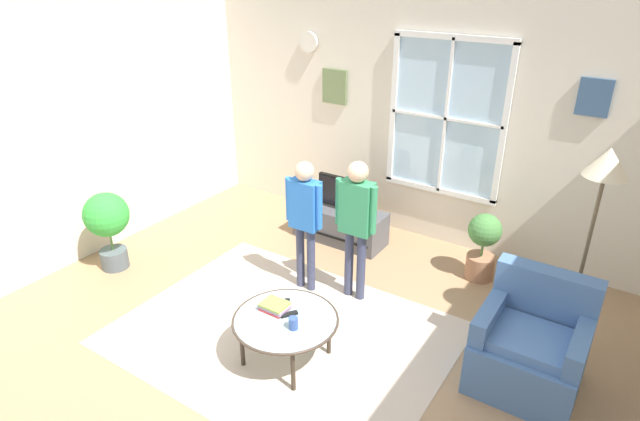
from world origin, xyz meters
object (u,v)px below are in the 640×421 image
object	(u,v)px
television	(340,192)
cup	(293,323)
armchair	(530,347)
tv_stand	(340,224)
floor_lamp	(602,184)
person_blue_shirt	(305,212)
remote_near_cup	(289,314)
potted_plant_corner	(107,221)
potted_plant_by_window	(483,244)
remote_near_books	(287,304)
coffee_table	(285,321)
book_stack	(275,306)
person_green_shirt	(356,216)

from	to	relation	value
television	cup	size ratio (longest dim) A/B	5.59
armchair	cup	bearing A→B (deg)	-150.71
tv_stand	floor_lamp	bearing A→B (deg)	-11.97
cup	person_blue_shirt	world-z (taller)	person_blue_shirt
remote_near_cup	television	bearing A→B (deg)	110.07
television	floor_lamp	distance (m)	2.77
television	armchair	size ratio (longest dim) A/B	0.63
potted_plant_corner	potted_plant_by_window	bearing A→B (deg)	30.31
armchair	remote_near_books	world-z (taller)	armchair
cup	floor_lamp	distance (m)	2.52
coffee_table	book_stack	distance (m)	0.16
person_blue_shirt	coffee_table	bearing A→B (deg)	-63.83
tv_stand	television	xyz separation A→B (m)	(0.00, -0.00, 0.40)
remote_near_books	floor_lamp	bearing A→B (deg)	33.35
coffee_table	floor_lamp	world-z (taller)	floor_lamp
tv_stand	person_green_shirt	world-z (taller)	person_green_shirt
book_stack	person_blue_shirt	size ratio (longest dim) A/B	0.17
potted_plant_by_window	remote_near_books	bearing A→B (deg)	-117.61
tv_stand	remote_near_books	distance (m)	1.95
television	floor_lamp	bearing A→B (deg)	-11.91
book_stack	person_green_shirt	world-z (taller)	person_green_shirt
person_blue_shirt	potted_plant_corner	world-z (taller)	person_blue_shirt
remote_near_cup	potted_plant_corner	world-z (taller)	potted_plant_corner
tv_stand	book_stack	bearing A→B (deg)	-73.81
television	remote_near_cup	xyz separation A→B (m)	(0.71, -1.93, -0.19)
book_stack	cup	bearing A→B (deg)	-22.61
television	potted_plant_by_window	bearing A→B (deg)	3.41
coffee_table	floor_lamp	bearing A→B (deg)	37.81
television	coffee_table	size ratio (longest dim) A/B	0.64
armchair	remote_near_cup	distance (m)	1.86
armchair	person_blue_shirt	world-z (taller)	person_blue_shirt
person_green_shirt	remote_near_cup	bearing A→B (deg)	-90.53
person_green_shirt	potted_plant_by_window	xyz separation A→B (m)	(0.90, 1.00, -0.48)
book_stack	person_green_shirt	size ratio (longest dim) A/B	0.16
person_blue_shirt	potted_plant_by_window	world-z (taller)	person_blue_shirt
person_blue_shirt	book_stack	bearing A→B (deg)	-70.30
potted_plant_by_window	remote_near_cup	bearing A→B (deg)	-114.18
television	person_blue_shirt	size ratio (longest dim) A/B	0.41
tv_stand	remote_near_cup	bearing A→B (deg)	-69.96
remote_near_cup	remote_near_books	bearing A→B (deg)	134.20
potted_plant_corner	armchair	bearing A→B (deg)	9.17
coffee_table	remote_near_cup	bearing A→B (deg)	92.07
armchair	potted_plant_by_window	size ratio (longest dim) A/B	1.22
book_stack	potted_plant_by_window	world-z (taller)	potted_plant_by_window
tv_stand	cup	world-z (taller)	cup
coffee_table	armchair	bearing A→B (deg)	25.78
remote_near_cup	cup	bearing A→B (deg)	-42.52
potted_plant_by_window	floor_lamp	xyz separation A→B (m)	(0.95, -0.64, 1.08)
coffee_table	cup	world-z (taller)	cup
person_green_shirt	potted_plant_corner	xyz separation A→B (m)	(-2.39, -0.93, -0.33)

